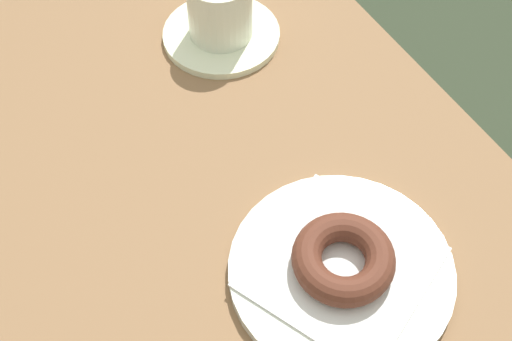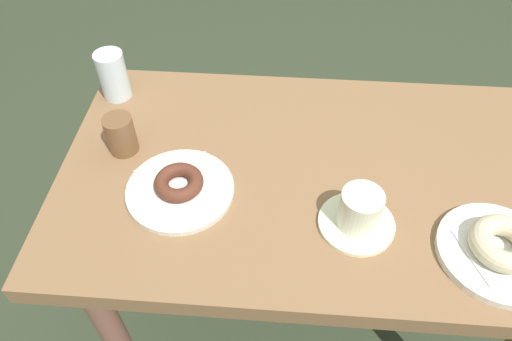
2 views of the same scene
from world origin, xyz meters
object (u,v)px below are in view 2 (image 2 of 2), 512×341
plate_chocolate_ring (180,190)px  coffee_cup (359,213)px  plate_sugar_ring (497,253)px  donut_sugar_ring (504,243)px  water_glass (113,75)px  sugar_jar (121,135)px  donut_chocolate_ring (179,182)px

plate_chocolate_ring → coffee_cup: (0.35, -0.05, 0.03)m
plate_chocolate_ring → plate_sugar_ring: bearing=-9.8°
donut_sugar_ring → coffee_cup: 0.25m
plate_chocolate_ring → water_glass: 0.36m
donut_sugar_ring → water_glass: (-0.80, 0.40, 0.02)m
donut_sugar_ring → sugar_jar: sugar_jar is taller
donut_chocolate_ring → sugar_jar: size_ratio=1.11×
donut_chocolate_ring → donut_sugar_ring: bearing=-9.8°
plate_chocolate_ring → coffee_cup: coffee_cup is taller
coffee_cup → sugar_jar: bearing=161.3°
water_glass → sugar_jar: bearing=-70.3°
coffee_cup → sugar_jar: 0.52m
coffee_cup → plate_sugar_ring: bearing=-10.9°
donut_chocolate_ring → coffee_cup: coffee_cup is taller
plate_chocolate_ring → water_glass: size_ratio=1.84×
water_glass → plate_chocolate_ring: bearing=-54.5°
plate_chocolate_ring → coffee_cup: size_ratio=1.49×
donut_sugar_ring → coffee_cup: bearing=169.1°
plate_sugar_ring → coffee_cup: 0.25m
plate_chocolate_ring → donut_sugar_ring: size_ratio=1.83×
plate_chocolate_ring → water_glass: bearing=125.5°
plate_chocolate_ring → donut_sugar_ring: (0.59, -0.10, 0.03)m
donut_sugar_ring → plate_chocolate_ring: bearing=170.2°
plate_chocolate_ring → water_glass: (-0.21, 0.29, 0.05)m
donut_chocolate_ring → plate_sugar_ring: (0.59, -0.10, -0.02)m
plate_chocolate_ring → coffee_cup: 0.35m
water_glass → sugar_jar: size_ratio=1.34×
donut_sugar_ring → coffee_cup: size_ratio=0.82×
plate_sugar_ring → water_glass: (-0.80, 0.40, 0.05)m
water_glass → donut_chocolate_ring: bearing=-54.5°
plate_sugar_ring → water_glass: water_glass is taller
sugar_jar → plate_sugar_ring: bearing=-16.1°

